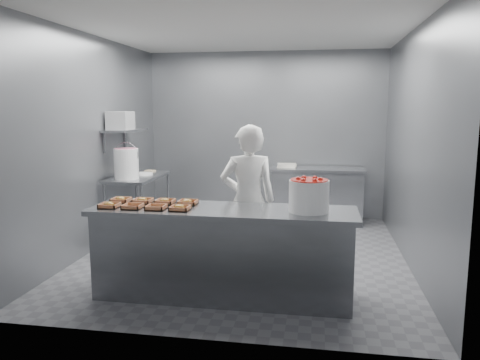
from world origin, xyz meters
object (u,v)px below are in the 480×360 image
Objects in this scene: tray_0 at (109,205)px; tray_3 at (180,208)px; strawberry_tub at (309,195)px; appliance at (120,121)px; service_counter at (223,253)px; back_counter at (317,195)px; tray_5 at (143,200)px; glaze_bucket at (126,163)px; tray_7 at (188,202)px; tray_4 at (121,200)px; tray_1 at (133,206)px; prep_table at (139,197)px; tray_2 at (156,207)px; worker at (248,201)px; tray_6 at (165,201)px.

tray_0 and tray_3 have the same top height.
strawberry_tub is 3.27m from appliance.
back_counter is at bearing 74.52° from service_counter.
tray_5 is 1.72m from glaze_bucket.
service_counter is 1.73× the size of back_counter.
tray_0 is 0.36m from tray_5.
tray_7 is (0.72, 0.27, 0.00)m from tray_0.
glaze_bucket is at bearing 110.88° from tray_4.
tray_3 reaches higher than tray_1.
prep_table is at bearing 83.70° from glaze_bucket.
tray_4 is 0.37× the size of glaze_bucket.
tray_7 reaches higher than service_counter.
tray_4 reaches higher than tray_1.
strawberry_tub reaches higher than tray_2.
tray_2 is 1.00× the size of tray_7.
tray_2 is at bearing -114.30° from back_counter.
worker reaches higher than strawberry_tub.
tray_6 is at bearing 90.63° from tray_2.
tray_5 is at bearing 48.68° from tray_0.
prep_table is 6.40× the size of tray_2.
appliance is at bearing 110.05° from tray_0.
tray_0 is 1.00× the size of tray_1.
tray_5 is at bearing 131.68° from tray_2.
back_counter is 8.01× the size of tray_2.
tray_2 reaches higher than prep_table.
service_counter is at bearing -44.19° from glaze_bucket.
tray_1 is 1.30m from worker.
tray_3 is 1.00× the size of tray_5.
prep_table is 6.40× the size of tray_5.
tray_5 is (-0.87, 0.14, 0.47)m from service_counter.
tray_7 is at bearing 49.04° from tray_2.
tray_6 is 0.24m from tray_7.
tray_5 is (-1.77, -3.11, 0.47)m from back_counter.
tray_0 is 0.48m from tray_2.
tray_6 is 1.84m from glaze_bucket.
tray_7 is 0.77m from worker.
worker reaches higher than prep_table.
worker is at bearing -27.74° from glaze_bucket.
tray_2 is 0.56× the size of appliance.
appliance is (-0.95, 1.67, 0.77)m from tray_5.
glaze_bucket reaches higher than tray_7.
tray_5 reaches higher than back_counter.
tray_6 is (-0.00, 0.27, 0.00)m from tray_2.
service_counter is 0.79m from worker.
appliance is at bearing 135.26° from service_counter.
back_counter is at bearing 63.80° from tray_6.
strawberry_tub is (0.83, -0.01, 0.61)m from service_counter.
tray_5 is at bearing -61.57° from glaze_bucket.
tray_2 is 1.47m from strawberry_tub.
tray_6 is at bearing 29.63° from tray_0.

